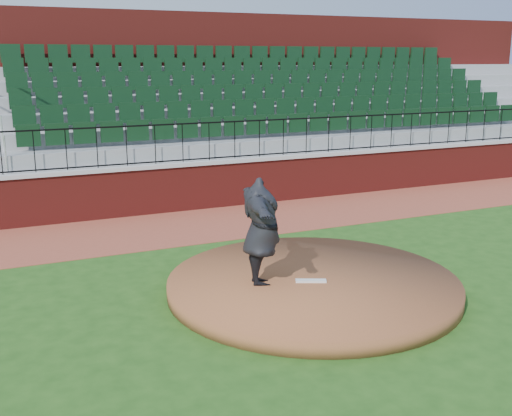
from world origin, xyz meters
The scene contains 10 objects.
ground centered at (0.00, 0.00, 0.00)m, with size 90.00×90.00×0.00m, color #204A15.
warning_track centered at (0.00, 5.40, 0.01)m, with size 34.00×3.20×0.01m, color brown.
field_wall centered at (0.00, 7.00, 0.60)m, with size 34.00×0.35×1.20m, color maroon.
wall_cap centered at (0.00, 7.00, 1.25)m, with size 34.00×0.45×0.10m, color #B7B7B7.
wall_railing centered at (0.00, 7.00, 1.80)m, with size 34.00×0.05×1.00m, color black, non-canonical shape.
seating_stands centered at (0.00, 9.72, 2.30)m, with size 34.00×5.10×4.60m, color gray, non-canonical shape.
concourse_wall centered at (0.00, 12.52, 2.75)m, with size 34.00×0.50×5.50m, color maroon.
pitchers_mound centered at (0.56, 0.33, 0.12)m, with size 5.05×5.05×0.25m, color brown.
pitching_rubber centered at (0.44, 0.18, 0.27)m, with size 0.52×0.13×0.03m, color silver.
pitcher centered at (-0.37, 0.46, 1.17)m, with size 2.25×0.61×1.83m, color black.
Camera 1 is at (-4.53, -8.55, 3.97)m, focal length 43.58 mm.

